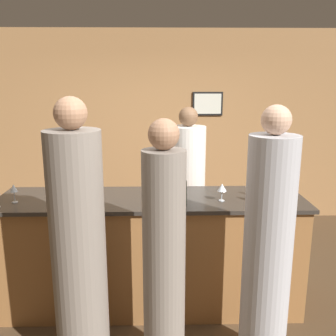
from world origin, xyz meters
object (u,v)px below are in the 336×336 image
Objects in this scene: guest_2 at (164,258)px; guest_0 at (267,252)px; bartender at (187,194)px; wine_bottle_0 at (182,193)px; wine_bottle_1 at (280,189)px; guest_1 at (79,250)px.

guest_0 is at bearing 1.12° from guest_2.
wine_bottle_0 is at bearing 83.37° from bartender.
guest_2 is at bearing -178.88° from guest_0.
guest_1 is at bearing -158.66° from wine_bottle_1.
wine_bottle_0 is 0.94× the size of wine_bottle_1.
wine_bottle_1 reaches higher than wine_bottle_0.
guest_1 reaches higher than guest_0.
bartender is 0.93× the size of guest_0.
bartender is 6.45× the size of wine_bottle_0.
wine_bottle_0 is (0.16, 0.59, 0.30)m from guest_2.
guest_2 is 6.19× the size of wine_bottle_1.
bartender is 1.65m from guest_2.
bartender is at bearing 127.58° from wine_bottle_1.
guest_2 reaches higher than wine_bottle_0.
wine_bottle_0 is at bearing 74.75° from guest_2.
wine_bottle_0 is (0.76, 0.55, 0.25)m from guest_1.
guest_2 is at bearing 80.18° from bartender.
guest_2 reaches higher than bartender.
guest_2 reaches higher than wine_bottle_1.
guest_2 is (-0.28, -1.62, 0.04)m from bartender.
bartender reaches higher than wine_bottle_1.
guest_1 is (-0.88, -1.58, 0.09)m from bartender.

